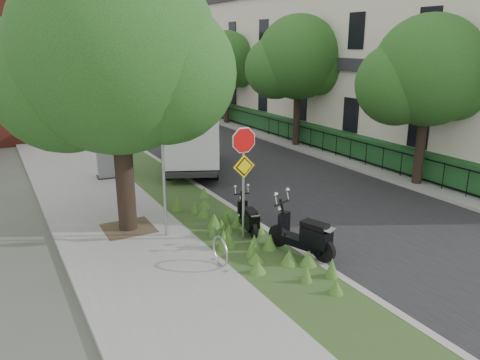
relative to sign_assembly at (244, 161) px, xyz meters
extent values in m
plane|color=#4C5147|center=(1.40, -0.58, -2.33)|extent=(120.00, 120.00, 0.00)
cube|color=gray|center=(-2.85, 9.42, -2.27)|extent=(3.50, 60.00, 0.12)
cube|color=#2C4E21|center=(-0.10, 9.42, -2.27)|extent=(2.00, 60.00, 0.12)
cube|color=#9E9991|center=(0.90, 9.42, -2.26)|extent=(0.20, 60.00, 0.13)
cube|color=black|center=(4.40, 9.42, -2.32)|extent=(7.00, 60.00, 0.01)
cube|color=#9E9991|center=(7.90, 9.42, -2.26)|extent=(0.20, 60.00, 0.13)
cube|color=gray|center=(9.60, 9.42, -2.27)|extent=(3.20, 60.00, 0.12)
cylinder|color=black|center=(-2.60, 2.22, 0.03)|extent=(0.52, 0.52, 4.48)
sphere|color=#194717|center=(-2.60, 2.22, 2.75)|extent=(5.40, 5.40, 5.40)
sphere|color=#194717|center=(-3.81, 3.03, 2.08)|extent=(4.05, 4.05, 4.05)
sphere|color=#194717|center=(-1.52, 1.54, 2.21)|extent=(3.78, 3.78, 3.78)
cube|color=#473828|center=(-2.60, 2.22, -2.20)|extent=(1.40, 1.40, 0.01)
cylinder|color=#A5A8AD|center=(-1.80, 1.22, -0.21)|extent=(0.08, 0.08, 4.00)
torus|color=#A5A8AD|center=(-1.30, -1.18, -1.83)|extent=(0.05, 0.77, 0.77)
cube|color=#A5A8AD|center=(-1.30, -1.54, -2.19)|extent=(0.06, 0.06, 0.04)
cube|color=#A5A8AD|center=(-1.30, -0.82, -2.19)|extent=(0.06, 0.06, 0.04)
cylinder|color=#A5A8AD|center=(0.00, 0.02, -0.71)|extent=(0.07, 0.07, 3.00)
cylinder|color=red|center=(0.00, -0.01, 0.54)|extent=(0.86, 0.03, 0.86)
cylinder|color=white|center=(0.00, 0.00, 0.54)|extent=(0.94, 0.02, 0.94)
cube|color=yellow|center=(0.00, -0.01, -0.16)|extent=(0.64, 0.03, 0.64)
cube|color=black|center=(8.60, 9.42, -1.26)|extent=(0.04, 24.00, 0.04)
cube|color=black|center=(8.60, 9.42, -2.06)|extent=(0.04, 24.00, 0.04)
cylinder|color=black|center=(8.60, 9.42, -1.71)|extent=(0.03, 0.03, 1.00)
cube|color=#194620|center=(9.30, 9.42, -1.66)|extent=(1.00, 24.00, 1.10)
cube|color=beige|center=(12.90, 9.42, 1.67)|extent=(7.00, 26.00, 8.00)
cube|color=#2D2D33|center=(9.35, 9.42, 1.97)|extent=(0.25, 26.00, 0.60)
cylinder|color=black|center=(8.40, 1.42, -0.30)|extent=(0.36, 0.36, 3.81)
sphere|color=#194717|center=(8.40, 1.42, 2.01)|extent=(4.00, 4.00, 4.00)
sphere|color=#194717|center=(7.50, 2.02, 1.51)|extent=(3.00, 3.00, 3.00)
sphere|color=#194717|center=(9.20, 0.92, 1.61)|extent=(2.80, 2.80, 2.80)
cylinder|color=black|center=(8.40, 9.42, -0.19)|extent=(0.36, 0.36, 4.03)
sphere|color=#194717|center=(8.40, 9.42, 2.26)|extent=(4.20, 4.20, 4.20)
sphere|color=#194717|center=(7.46, 10.05, 1.73)|extent=(3.15, 3.15, 3.15)
sphere|color=#194717|center=(9.24, 8.89, 1.84)|extent=(2.94, 2.94, 2.94)
cylinder|color=black|center=(8.40, 17.42, -0.39)|extent=(0.36, 0.36, 3.64)
sphere|color=#194717|center=(8.40, 17.42, 1.82)|extent=(3.80, 3.80, 3.80)
sphere|color=#194717|center=(7.54, 17.99, 1.35)|extent=(2.85, 2.85, 2.85)
sphere|color=#194717|center=(9.16, 16.94, 1.44)|extent=(2.66, 2.66, 2.66)
cylinder|color=black|center=(0.45, 0.96, -1.98)|extent=(0.19, 0.47, 0.46)
cylinder|color=black|center=(0.24, -0.12, -1.98)|extent=(0.19, 0.47, 0.46)
cube|color=black|center=(0.34, 0.37, -1.96)|extent=(0.49, 1.06, 0.16)
cube|color=black|center=(0.28, 0.07, -1.75)|extent=(0.42, 0.63, 0.35)
cube|color=black|center=(0.29, 0.11, -1.52)|extent=(0.36, 0.57, 0.11)
cylinder|color=black|center=(0.57, -0.90, -1.91)|extent=(0.32, 0.60, 0.59)
cylinder|color=black|center=(1.03, -2.22, -1.91)|extent=(0.32, 0.60, 0.59)
cube|color=black|center=(0.82, -1.61, -1.89)|extent=(0.79, 1.35, 0.20)
cube|color=black|center=(0.95, -1.98, -1.62)|extent=(0.63, 0.83, 0.45)
cube|color=black|center=(0.93, -1.93, -1.33)|extent=(0.54, 0.75, 0.14)
cube|color=#262628|center=(1.70, 7.61, -1.83)|extent=(3.87, 5.54, 0.18)
cube|color=#B7BABC|center=(2.50, 9.45, -1.00)|extent=(2.39, 2.06, 1.57)
cube|color=white|center=(1.48, 7.12, -0.60)|extent=(3.46, 4.27, 2.15)
cube|color=#262628|center=(-1.73, 7.91, -2.18)|extent=(1.09, 0.78, 0.05)
cube|color=gray|center=(-1.73, 7.91, -1.52)|extent=(0.96, 0.66, 1.36)
camera|label=1|loc=(-5.81, -10.42, 3.00)|focal=35.00mm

